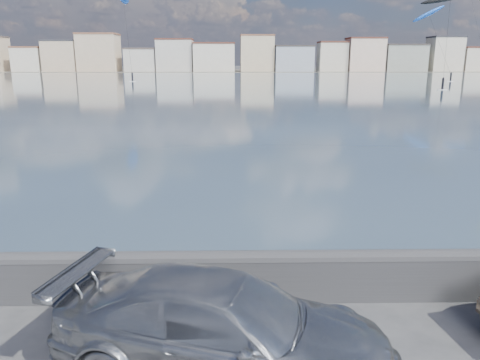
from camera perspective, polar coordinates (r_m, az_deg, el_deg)
name	(u,v)px	position (r m, az deg, el deg)	size (l,w,h in m)	color
bay_water	(228,83)	(97.55, -1.53, 11.71)	(500.00, 177.00, 0.00)	#2C4351
far_shore_strip	(230,71)	(205.99, -1.27, 13.18)	(500.00, 60.00, 0.00)	#4C473D
seawall	(191,274)	(9.63, -5.94, -11.36)	(400.00, 0.36, 1.08)	#28282B
far_buildings	(233,56)	(191.94, -0.90, 14.89)	(240.79, 13.26, 14.60)	silver
car_silver	(224,328)	(7.53, -1.98, -17.59)	(2.16, 5.32, 1.54)	#A1A4A8
kitesurfer_12	(429,15)	(119.95, 22.05, 18.15)	(8.21, 8.43, 17.18)	blue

